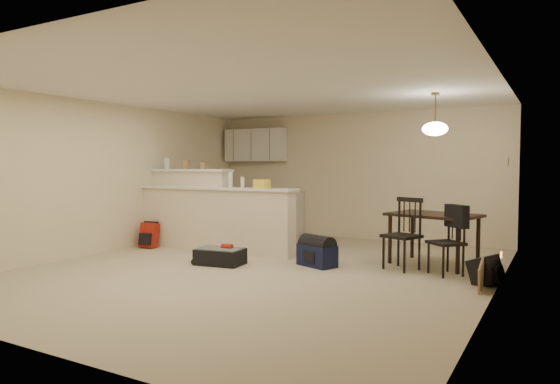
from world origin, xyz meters
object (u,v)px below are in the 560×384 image
Objects in this scene: pendant_lamp at (435,128)px; navy_duffel at (317,256)px; black_daypack at (486,271)px; dining_chair_near at (402,234)px; suitcase at (220,257)px; dining_chair_far at (446,241)px; red_backpack at (149,235)px; dining_table at (434,220)px.

pendant_lamp reaches higher than navy_duffel.
dining_chair_near is at bearing 92.23° from black_daypack.
navy_duffel is at bearing 16.86° from suitcase.
dining_chair_near is at bearing 13.83° from suitcase.
dining_chair_far is at bearing 8.84° from suitcase.
red_backpack is at bearing 155.40° from suitcase.
dining_table is 2.04× the size of suitcase.
red_backpack reaches higher than black_daypack.
pendant_lamp is 1.67m from dining_chair_far.
dining_chair_far is (0.61, -0.05, -0.04)m from dining_chair_near.
pendant_lamp is at bearing 20.87° from suitcase.
pendant_lamp is at bearing 159.32° from dining_chair_far.
suitcase is at bearing 118.40° from black_daypack.
dining_table is 2.44× the size of navy_duffel.
black_daypack is at bearing 15.32° from dining_chair_far.
navy_duffel is at bearing -132.96° from dining_table.
pendant_lamp is 0.62× the size of dining_chair_near.
pendant_lamp reaches higher than dining_chair_near.
dining_table is at bearing 20.87° from suitcase.
dining_chair_near is 1.23m from navy_duffel.
pendant_lamp is at bearing 0.82° from red_backpack.
dining_table is 4.83m from red_backpack.
dining_chair_far is at bearing -6.41° from red_backpack.
pendant_lamp is 1.10× the size of navy_duffel.
black_daypack is (0.82, -0.87, -1.83)m from pendant_lamp.
suitcase is (-2.41, -0.96, -0.39)m from dining_chair_near.
dining_table is 0.69m from dining_chair_far.
suitcase is 2.09m from red_backpack.
pendant_lamp is 1.66× the size of black_daypack.
suitcase is at bearing -136.30° from dining_table.
black_daypack is at bearing -46.42° from pendant_lamp.
dining_chair_far reaches higher than dining_table.
pendant_lamp is at bearing -138.38° from dining_table.
dining_table is 3.70× the size of black_daypack.
dining_table is at bearing 0.82° from red_backpack.
navy_duffel is (3.28, -0.01, -0.06)m from red_backpack.
pendant_lamp is at bearing 80.61° from dining_chair_near.
black_daypack is at bearing -31.37° from dining_table.
red_backpack is 1.17× the size of black_daypack.
dining_chair_near is 1.23m from black_daypack.
pendant_lamp is 2.50m from navy_duffel.
dining_chair_far is at bearing 31.78° from navy_duffel.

